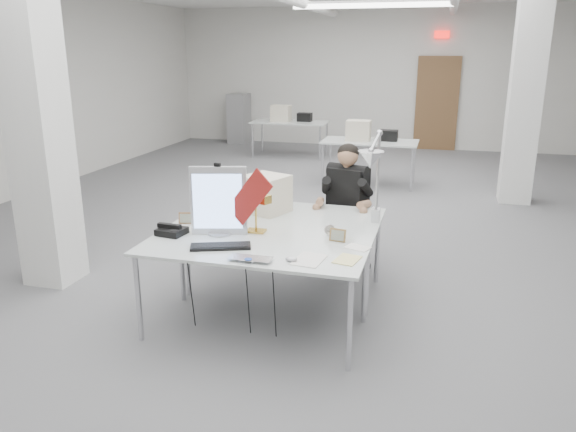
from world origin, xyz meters
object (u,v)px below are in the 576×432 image
at_px(seated_person, 347,187).
at_px(architect_lamp, 374,176).
at_px(monitor, 219,201).
at_px(laptop, 248,261).
at_px(desk_phone, 172,231).
at_px(bankers_lamp, 256,212).
at_px(office_chair, 347,218).
at_px(desk_main, 254,247).
at_px(beige_monitor, 266,194).

bearing_deg(seated_person, architect_lamp, -51.48).
relative_size(monitor, laptop, 1.78).
distance_m(seated_person, desk_phone, 1.93).
distance_m(seated_person, laptop, 1.98).
bearing_deg(bankers_lamp, monitor, -129.71).
distance_m(seated_person, architect_lamp, 1.03).
bearing_deg(seated_person, office_chair, 105.99).
relative_size(desk_main, monitor, 3.11).
distance_m(seated_person, bankers_lamp, 1.36).
bearing_deg(desk_phone, seated_person, 58.86).
relative_size(monitor, beige_monitor, 1.55).
distance_m(monitor, architect_lamp, 1.32).
bearing_deg(bankers_lamp, laptop, -51.53).
bearing_deg(bankers_lamp, architect_lamp, 43.66).
distance_m(desk_main, office_chair, 1.69).
distance_m(laptop, architect_lamp, 1.36).
bearing_deg(architect_lamp, laptop, -107.75).
distance_m(bankers_lamp, desk_phone, 0.72).
distance_m(monitor, bankers_lamp, 0.33).
xyz_separation_m(bankers_lamp, desk_phone, (-0.66, -0.25, -0.15)).
relative_size(bankers_lamp, beige_monitor, 0.96).
distance_m(desk_main, seated_person, 1.63).
height_order(desk_main, bankers_lamp, bankers_lamp).
bearing_deg(monitor, beige_monitor, 61.56).
xyz_separation_m(desk_main, bankers_lamp, (-0.09, 0.33, 0.19)).
distance_m(laptop, bankers_lamp, 0.74).
xyz_separation_m(seated_person, desk_phone, (-1.23, -1.49, -0.12)).
relative_size(bankers_lamp, desk_phone, 1.62).
bearing_deg(laptop, bankers_lamp, 102.83).
relative_size(beige_monitor, architect_lamp, 0.40).
xyz_separation_m(beige_monitor, architect_lamp, (1.05, -0.28, 0.30)).
distance_m(monitor, desk_phone, 0.48).
bearing_deg(desk_phone, monitor, 25.93).
distance_m(desk_main, architect_lamp, 1.18).
bearing_deg(beige_monitor, desk_phone, -101.22).
xyz_separation_m(office_chair, laptop, (-0.39, -1.98, 0.22)).
xyz_separation_m(monitor, desk_phone, (-0.38, -0.12, -0.26)).
relative_size(laptop, beige_monitor, 0.87).
height_order(seated_person, desk_phone, seated_person).
bearing_deg(office_chair, monitor, -104.89).
bearing_deg(office_chair, seated_person, -74.01).
xyz_separation_m(desk_main, laptop, (0.08, -0.38, 0.03)).
height_order(monitor, architect_lamp, architect_lamp).
bearing_deg(bankers_lamp, beige_monitor, 124.06).
xyz_separation_m(laptop, bankers_lamp, (-0.17, 0.70, 0.17)).
xyz_separation_m(monitor, laptop, (0.45, -0.57, -0.28)).
xyz_separation_m(bankers_lamp, architect_lamp, (0.94, 0.33, 0.29)).
height_order(bankers_lamp, architect_lamp, architect_lamp).
distance_m(bankers_lamp, architect_lamp, 1.04).
xyz_separation_m(monitor, beige_monitor, (0.18, 0.74, -0.11)).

